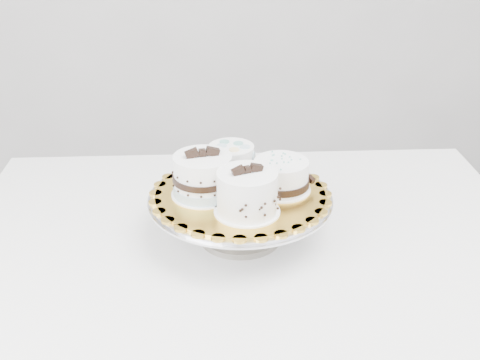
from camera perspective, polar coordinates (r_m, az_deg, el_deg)
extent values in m
cube|color=silver|center=(1.23, 0.59, -5.61)|extent=(1.27, 0.95, 0.04)
cube|color=silver|center=(1.78, -17.67, -10.24)|extent=(0.06, 0.06, 0.71)
cube|color=silver|center=(1.82, 16.94, -9.26)|extent=(0.06, 0.06, 0.71)
cylinder|color=gray|center=(1.20, 0.03, -5.21)|extent=(0.16, 0.16, 0.01)
cylinder|color=gray|center=(1.18, 0.03, -3.68)|extent=(0.11, 0.11, 0.09)
cylinder|color=silver|center=(1.16, 0.03, -1.62)|extent=(0.35, 0.35, 0.01)
cylinder|color=silver|center=(1.16, 0.03, -1.75)|extent=(0.36, 0.36, 0.00)
cylinder|color=#C68129|center=(1.15, 0.03, -1.31)|extent=(0.34, 0.34, 0.00)
cylinder|color=white|center=(1.09, 0.67, -2.97)|extent=(0.12, 0.12, 0.00)
cylinder|color=white|center=(1.07, 0.68, -1.13)|extent=(0.13, 0.13, 0.08)
cylinder|color=white|center=(1.15, -3.48, -1.30)|extent=(0.12, 0.12, 0.00)
cylinder|color=white|center=(1.13, -3.54, 0.49)|extent=(0.11, 0.11, 0.08)
cylinder|color=#9FBCC9|center=(1.14, -3.50, -0.84)|extent=(0.11, 0.11, 0.02)
cylinder|color=black|center=(1.13, -3.53, 0.33)|extent=(0.12, 0.12, 0.01)
cylinder|color=white|center=(1.21, -0.82, 0.41)|extent=(0.10, 0.10, 0.00)
cylinder|color=white|center=(1.20, -0.84, 1.83)|extent=(0.11, 0.11, 0.06)
cylinder|color=white|center=(1.17, 3.86, -0.82)|extent=(0.12, 0.12, 0.00)
cylinder|color=white|center=(1.15, 3.91, 0.51)|extent=(0.13, 0.13, 0.06)
cylinder|color=black|center=(1.16, 3.89, -0.14)|extent=(0.11, 0.11, 0.01)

